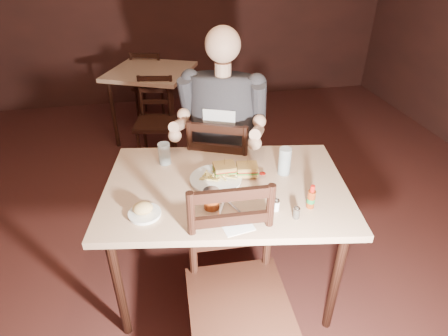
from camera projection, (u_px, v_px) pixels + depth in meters
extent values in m
plane|color=black|center=(201.00, 301.00, 2.36)|extent=(7.00, 7.00, 0.00)
cube|color=tan|center=(226.00, 188.00, 2.11)|extent=(1.47, 1.10, 0.04)
cylinder|color=black|center=(119.00, 288.00, 1.99)|extent=(0.05, 0.05, 0.73)
cylinder|color=black|center=(140.00, 205.00, 2.60)|extent=(0.05, 0.05, 0.73)
cylinder|color=black|center=(336.00, 282.00, 2.02)|extent=(0.05, 0.05, 0.73)
cylinder|color=black|center=(306.00, 202.00, 2.63)|extent=(0.05, 0.05, 0.73)
cube|color=tan|center=(150.00, 72.00, 3.92)|extent=(1.06, 1.06, 0.04)
cylinder|color=black|center=(114.00, 115.00, 3.91)|extent=(0.04, 0.04, 0.73)
cylinder|color=black|center=(139.00, 94.00, 4.44)|extent=(0.04, 0.04, 0.73)
cylinder|color=black|center=(172.00, 120.00, 3.79)|extent=(0.04, 0.04, 0.73)
cylinder|color=black|center=(190.00, 98.00, 4.32)|extent=(0.04, 0.04, 0.73)
cylinder|color=white|center=(216.00, 180.00, 2.12)|extent=(0.33, 0.33, 0.02)
ellipsoid|color=maroon|center=(262.00, 173.00, 2.16)|extent=(0.05, 0.05, 0.01)
cylinder|color=silver|center=(164.00, 154.00, 2.26)|extent=(0.08, 0.08, 0.13)
cylinder|color=silver|center=(285.00, 161.00, 2.15)|extent=(0.08, 0.08, 0.16)
cube|color=white|center=(237.00, 225.00, 1.80)|extent=(0.17, 0.16, 0.00)
cube|color=silver|center=(237.00, 210.00, 1.89)|extent=(0.08, 0.19, 0.00)
cube|color=silver|center=(221.00, 208.00, 1.91)|extent=(0.08, 0.16, 0.01)
cylinder|color=white|center=(145.00, 214.00, 1.86)|extent=(0.18, 0.18, 0.01)
ellipsoid|color=tan|center=(143.00, 208.00, 1.85)|extent=(0.11, 0.10, 0.06)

